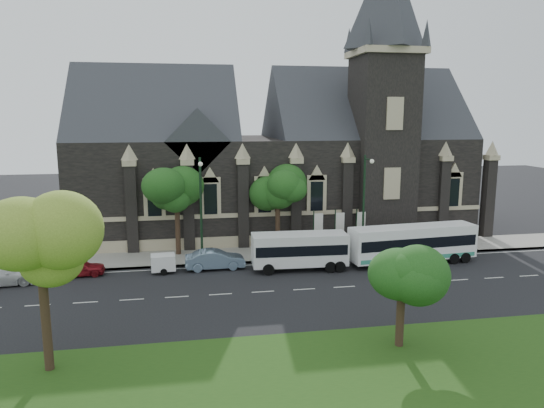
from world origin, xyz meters
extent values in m
plane|color=black|center=(0.00, 0.00, 0.00)|extent=(160.00, 160.00, 0.00)
cube|color=gray|center=(0.00, 9.50, 0.07)|extent=(80.00, 5.00, 0.15)
cube|color=black|center=(4.00, 19.50, 5.00)|extent=(40.00, 15.00, 10.00)
cube|color=#2E2F35|center=(-8.00, 19.50, 10.00)|extent=(16.00, 15.00, 15.00)
cube|color=#2E2F35|center=(14.00, 19.50, 10.00)|extent=(20.00, 15.00, 15.00)
cube|color=#2E2F35|center=(-4.00, 15.00, 10.00)|extent=(6.00, 6.00, 6.00)
cube|color=black|center=(14.00, 13.50, 9.00)|extent=(5.50, 5.50, 18.00)
cube|color=tan|center=(14.00, 13.50, 18.20)|extent=(6.20, 6.20, 0.60)
cube|color=tan|center=(4.00, 11.96, 3.20)|extent=(40.00, 0.22, 0.40)
cube|color=tan|center=(4.00, 11.96, 0.60)|extent=(40.00, 0.25, 1.20)
cube|color=black|center=(2.00, 11.82, 4.80)|extent=(1.20, 0.12, 2.80)
cylinder|color=black|center=(-12.00, -9.00, 2.20)|extent=(0.44, 0.44, 4.40)
sphere|color=olive|center=(-12.00, -9.00, 6.22)|extent=(4.16, 4.16, 4.16)
sphere|color=olive|center=(-11.22, -8.22, 7.00)|extent=(3.12, 3.12, 3.12)
cylinder|color=black|center=(6.00, -9.50, 1.54)|extent=(0.44, 0.44, 3.08)
sphere|color=#1C4B17|center=(6.00, -9.50, 4.48)|extent=(3.20, 3.20, 3.20)
sphere|color=#1C4B17|center=(6.60, -8.90, 5.08)|extent=(2.40, 2.40, 2.40)
cylinder|color=black|center=(3.00, 10.50, 1.98)|extent=(0.44, 0.44, 3.96)
sphere|color=#1C4B17|center=(3.00, 10.50, 5.64)|extent=(3.84, 3.84, 3.84)
sphere|color=#1C4B17|center=(3.72, 11.22, 6.36)|extent=(2.88, 2.88, 2.88)
cylinder|color=black|center=(-6.00, 10.50, 1.98)|extent=(0.44, 0.44, 3.96)
sphere|color=#1C4B17|center=(-6.00, 10.50, 5.57)|extent=(3.68, 3.68, 3.68)
sphere|color=#1C4B17|center=(-5.31, 11.19, 6.26)|extent=(2.76, 2.76, 2.76)
cylinder|color=black|center=(10.00, 7.30, 4.50)|extent=(0.20, 0.20, 9.00)
cylinder|color=black|center=(10.00, 6.50, 8.70)|extent=(0.10, 1.60, 0.10)
sphere|color=silver|center=(10.00, 5.70, 8.60)|extent=(0.36, 0.36, 0.36)
cylinder|color=black|center=(-4.00, 7.30, 4.50)|extent=(0.20, 0.20, 9.00)
cylinder|color=black|center=(-4.00, 6.50, 8.70)|extent=(0.10, 1.60, 0.10)
sphere|color=silver|center=(-4.00, 5.70, 8.60)|extent=(0.36, 0.36, 0.36)
cylinder|color=black|center=(6.00, 9.00, 2.00)|extent=(0.10, 0.10, 4.00)
cube|color=white|center=(6.45, 9.00, 2.60)|extent=(0.80, 0.04, 2.20)
cylinder|color=black|center=(8.00, 9.00, 2.00)|extent=(0.10, 0.10, 4.00)
cube|color=white|center=(8.45, 9.00, 2.60)|extent=(0.80, 0.04, 2.20)
cylinder|color=black|center=(10.00, 9.00, 2.00)|extent=(0.10, 0.10, 4.00)
cube|color=white|center=(10.45, 9.00, 2.60)|extent=(0.80, 0.04, 2.20)
cube|color=white|center=(13.51, 4.78, 1.82)|extent=(11.10, 3.25, 2.74)
cube|color=black|center=(13.51, 4.78, 1.98)|extent=(10.67, 3.25, 0.89)
cube|color=#338E74|center=(13.51, 4.78, 0.75)|extent=(10.67, 3.24, 0.35)
cylinder|color=black|center=(9.80, 3.30, 0.45)|extent=(0.92, 0.36, 0.90)
cylinder|color=black|center=(9.60, 5.57, 0.45)|extent=(0.92, 0.36, 0.90)
cylinder|color=black|center=(16.88, 3.94, 0.45)|extent=(0.92, 0.36, 0.90)
cylinder|color=black|center=(16.68, 6.21, 0.45)|extent=(0.92, 0.36, 0.90)
cylinder|color=black|center=(17.97, 4.03, 0.45)|extent=(0.92, 0.36, 0.90)
cylinder|color=black|center=(17.77, 6.30, 0.45)|extent=(0.92, 0.36, 0.90)
cube|color=silver|center=(3.72, 4.71, 1.70)|extent=(7.73, 2.71, 2.50)
cube|color=black|center=(3.72, 4.71, 1.83)|extent=(7.43, 2.73, 0.83)
cylinder|color=black|center=(1.00, 3.61, 0.45)|extent=(0.91, 0.32, 0.90)
cylinder|color=black|center=(1.09, 6.02, 0.45)|extent=(0.91, 0.32, 0.90)
cylinder|color=black|center=(5.96, 3.42, 0.45)|extent=(0.91, 0.32, 0.90)
cylinder|color=black|center=(6.06, 5.82, 0.45)|extent=(0.91, 0.32, 0.90)
cylinder|color=black|center=(6.73, 3.39, 0.45)|extent=(0.91, 0.32, 0.90)
cylinder|color=black|center=(6.82, 5.79, 0.45)|extent=(0.91, 0.32, 0.90)
cube|color=white|center=(-7.13, 5.70, 0.84)|extent=(1.98, 1.55, 1.22)
cylinder|color=black|center=(-7.07, 5.00, 0.26)|extent=(0.54, 0.23, 0.52)
cylinder|color=black|center=(-7.19, 6.40, 0.26)|extent=(0.54, 0.23, 0.52)
cylinder|color=black|center=(-5.92, 5.80, 0.51)|extent=(1.13, 0.17, 0.08)
imported|color=#7791AC|center=(-3.01, 5.98, 0.79)|extent=(4.85, 1.80, 1.58)
imported|color=maroon|center=(-13.63, 5.97, 0.68)|extent=(4.12, 1.92, 1.36)
imported|color=silver|center=(-18.77, 4.77, 0.77)|extent=(5.53, 2.81, 1.54)
camera|label=1|loc=(-5.09, -33.15, 12.25)|focal=32.81mm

